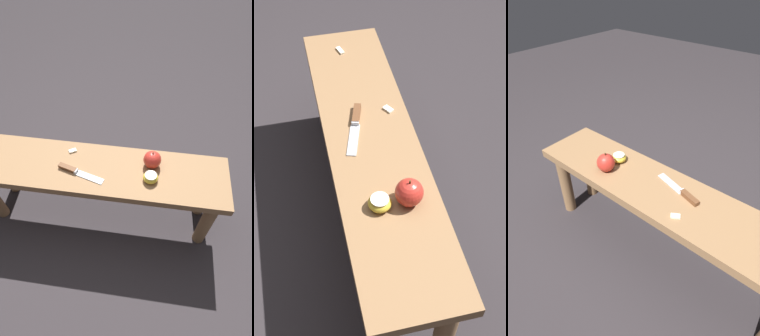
{
  "view_description": "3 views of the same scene",
  "coord_description": "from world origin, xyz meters",
  "views": [
    {
      "loc": [
        -0.26,
        0.75,
        1.44
      ],
      "look_at": [
        -0.16,
        0.01,
        0.47
      ],
      "focal_mm": 28.0,
      "sensor_mm": 36.0,
      "label": 1
    },
    {
      "loc": [
        -1.06,
        0.22,
        1.56
      ],
      "look_at": [
        -0.16,
        0.01,
        0.47
      ],
      "focal_mm": 50.0,
      "sensor_mm": 36.0,
      "label": 2
    },
    {
      "loc": [
        0.43,
        -0.7,
        1.21
      ],
      "look_at": [
        -0.16,
        0.01,
        0.47
      ],
      "focal_mm": 28.0,
      "sensor_mm": 36.0,
      "label": 3
    }
  ],
  "objects": [
    {
      "name": "apple_slice_near_knife",
      "position": [
        0.13,
        -0.09,
        0.44
      ],
      "size": [
        0.04,
        0.04,
        0.01
      ],
      "color": "white",
      "rests_on": "wooden_bench"
    },
    {
      "name": "apple_whole",
      "position": [
        -0.27,
        -0.05,
        0.48
      ],
      "size": [
        0.08,
        0.08,
        0.1
      ],
      "color": "red",
      "rests_on": "wooden_bench"
    },
    {
      "name": "apple_cut",
      "position": [
        -0.27,
        0.04,
        0.46
      ],
      "size": [
        0.07,
        0.07,
        0.04
      ],
      "color": "gold",
      "rests_on": "wooden_bench"
    },
    {
      "name": "wooden_bench",
      "position": [
        0.0,
        0.0,
        0.35
      ],
      "size": [
        1.29,
        0.3,
        0.44
      ],
      "color": "olive",
      "rests_on": "ground_plane"
    },
    {
      "name": "apple_slice_center",
      "position": [
        0.51,
        0.02,
        0.44
      ],
      "size": [
        0.05,
        0.03,
        0.01
      ],
      "color": "white",
      "rests_on": "wooden_bench"
    },
    {
      "name": "ground_plane",
      "position": [
        0.0,
        0.0,
        0.0
      ],
      "size": [
        8.0,
        8.0,
        0.0
      ],
      "primitive_type": "plane",
      "color": "#2D282B"
    },
    {
      "name": "knife",
      "position": [
        0.09,
        0.04,
        0.45
      ],
      "size": [
        0.23,
        0.09,
        0.02
      ],
      "rotation": [
        0.0,
        0.0,
        2.86
      ],
      "color": "#B7BABF",
      "rests_on": "wooden_bench"
    }
  ]
}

